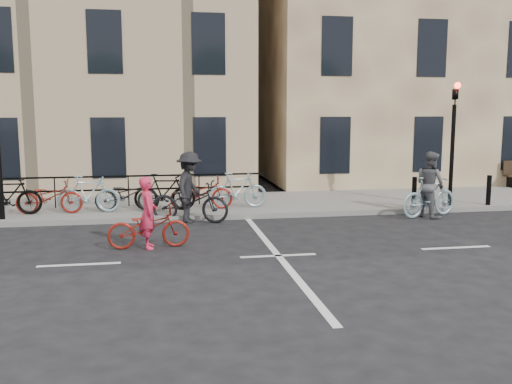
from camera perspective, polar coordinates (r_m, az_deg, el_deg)
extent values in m
plane|color=black|center=(11.95, 2.23, -6.40)|extent=(120.00, 120.00, 0.00)
cube|color=slate|center=(17.61, -14.83, -1.61)|extent=(46.00, 4.00, 0.15)
cube|color=#9A7B5C|center=(27.02, 15.76, 14.68)|extent=(14.00, 10.00, 12.00)
cylinder|color=black|center=(17.92, 19.01, 3.46)|extent=(0.12, 0.12, 3.00)
imported|color=black|center=(17.87, 19.31, 9.70)|extent=(0.15, 0.18, 0.90)
sphere|color=#FF0C05|center=(17.77, 19.51, 10.02)|extent=(0.18, 0.18, 0.18)
cylinder|color=black|center=(17.40, 15.53, -0.01)|extent=(0.14, 0.14, 0.90)
cylinder|color=black|center=(18.55, 22.25, 0.18)|extent=(0.14, 0.14, 0.90)
cube|color=black|center=(23.04, 24.08, 0.93)|extent=(0.06, 0.38, 0.40)
cube|color=black|center=(17.42, -14.35, 0.13)|extent=(9.35, 0.04, 0.95)
imported|color=black|center=(16.94, -23.47, -0.36)|extent=(1.75, 0.49, 1.05)
imported|color=maroon|center=(16.73, -19.97, -0.45)|extent=(1.80, 0.63, 0.95)
imported|color=#8CADB7|center=(16.57, -16.40, -0.19)|extent=(1.75, 0.49, 1.05)
imported|color=black|center=(16.49, -12.77, -0.27)|extent=(1.80, 0.63, 0.95)
imported|color=black|center=(16.46, -9.13, 0.00)|extent=(1.75, 0.49, 1.05)
imported|color=maroon|center=(16.52, -5.48, -0.09)|extent=(1.80, 0.63, 0.95)
imported|color=#8CADB7|center=(16.62, -1.87, 0.18)|extent=(1.75, 0.49, 1.05)
imported|color=maroon|center=(12.72, -10.69, -3.47)|extent=(1.81, 0.72, 0.93)
imported|color=#E1274D|center=(12.66, -10.73, -2.04)|extent=(0.41, 0.60, 1.58)
imported|color=#8CADB7|center=(16.77, 16.95, -0.46)|extent=(1.99, 1.09, 1.15)
imported|color=#535357|center=(16.72, 17.00, 0.73)|extent=(0.94, 1.07, 1.85)
imported|color=black|center=(15.41, -6.64, -0.95)|extent=(2.26, 1.47, 1.12)
imported|color=black|center=(15.36, -6.66, 0.49)|extent=(1.10, 1.40, 1.91)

